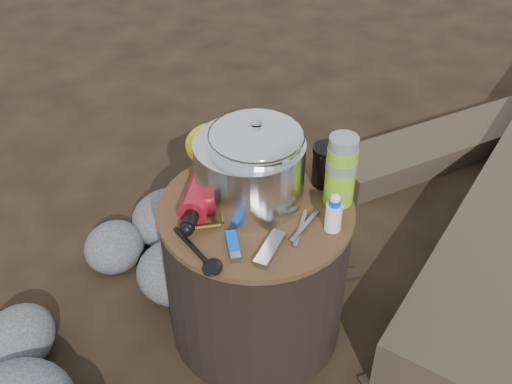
% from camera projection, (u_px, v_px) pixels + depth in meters
% --- Properties ---
extents(ground, '(60.00, 60.00, 0.00)m').
position_uv_depth(ground, '(256.00, 323.00, 1.69)').
color(ground, black).
rests_on(ground, ground).
extents(stump, '(0.47, 0.47, 0.43)m').
position_uv_depth(stump, '(256.00, 270.00, 1.56)').
color(stump, black).
rests_on(stump, ground).
extents(rock_ring, '(0.43, 0.93, 0.18)m').
position_uv_depth(rock_ring, '(105.00, 309.00, 1.61)').
color(rock_ring, '#505055').
rests_on(rock_ring, ground).
extents(log_small, '(1.03, 0.92, 0.10)m').
position_uv_depth(log_small, '(466.00, 138.00, 2.35)').
color(log_small, '#3E3226').
rests_on(log_small, ground).
extents(foil_windscreen, '(0.26, 0.26, 0.16)m').
position_uv_depth(foil_windscreen, '(250.00, 171.00, 1.40)').
color(foil_windscreen, silver).
rests_on(foil_windscreen, stump).
extents(camping_pot, '(0.22, 0.22, 0.22)m').
position_uv_depth(camping_pot, '(256.00, 162.00, 1.38)').
color(camping_pot, silver).
rests_on(camping_pot, stump).
extents(fuel_bottle, '(0.09, 0.28, 0.07)m').
position_uv_depth(fuel_bottle, '(203.00, 187.00, 1.43)').
color(fuel_bottle, '#A81524').
rests_on(fuel_bottle, stump).
extents(thermos, '(0.07, 0.07, 0.18)m').
position_uv_depth(thermos, '(341.00, 171.00, 1.38)').
color(thermos, '#82C71E').
rests_on(thermos, stump).
extents(travel_mug, '(0.07, 0.07, 0.11)m').
position_uv_depth(travel_mug, '(326.00, 166.00, 1.46)').
color(travel_mug, black).
rests_on(travel_mug, stump).
extents(stuff_sack, '(0.17, 0.14, 0.12)m').
position_uv_depth(stuff_sack, '(218.00, 146.00, 1.52)').
color(stuff_sack, yellow).
rests_on(stuff_sack, stump).
extents(food_pouch, '(0.10, 0.06, 0.13)m').
position_uv_depth(food_pouch, '(277.00, 140.00, 1.53)').
color(food_pouch, '#131948').
rests_on(food_pouch, stump).
extents(lighter, '(0.06, 0.09, 0.02)m').
position_uv_depth(lighter, '(232.00, 243.00, 1.31)').
color(lighter, '#024BEB').
rests_on(lighter, stump).
extents(multitool, '(0.05, 0.12, 0.02)m').
position_uv_depth(multitool, '(270.00, 249.00, 1.30)').
color(multitool, '#9D9DA2').
rests_on(multitool, stump).
extents(pot_grabber, '(0.05, 0.13, 0.01)m').
position_uv_depth(pot_grabber, '(300.00, 227.00, 1.36)').
color(pot_grabber, '#9D9DA2').
rests_on(pot_grabber, stump).
extents(spork, '(0.15, 0.13, 0.01)m').
position_uv_depth(spork, '(193.00, 247.00, 1.31)').
color(spork, black).
rests_on(spork, stump).
extents(squeeze_bottle, '(0.04, 0.04, 0.09)m').
position_uv_depth(squeeze_bottle, '(334.00, 214.00, 1.33)').
color(squeeze_bottle, white).
rests_on(squeeze_bottle, stump).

